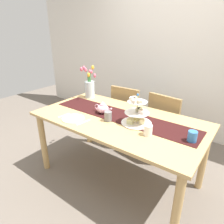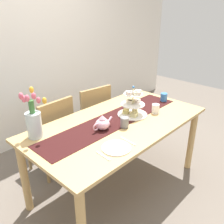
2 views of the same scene
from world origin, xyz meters
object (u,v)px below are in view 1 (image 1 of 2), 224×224
at_px(tulip_vase, 90,87).
at_px(mug_white_text, 148,130).
at_px(dinner_plate_left, 73,119).
at_px(mug_orange, 192,136).
at_px(dining_table, 118,127).
at_px(teapot, 103,108).
at_px(fork_left, 64,115).
at_px(mug_grey, 108,116).
at_px(knife_left, 83,122).
at_px(chair_right, 167,124).
at_px(chair_left, 128,113).
at_px(tiered_cake_stand, 137,113).

distance_m(tulip_vase, mug_white_text, 1.20).
relative_size(dinner_plate_left, mug_orange, 2.42).
xyz_separation_m(dining_table, dinner_plate_left, (-0.36, -0.30, 0.11)).
bearing_deg(teapot, mug_white_text, -12.81).
bearing_deg(mug_white_text, tulip_vase, 157.40).
distance_m(fork_left, mug_grey, 0.50).
bearing_deg(dining_table, fork_left, -149.04).
bearing_deg(knife_left, chair_right, 64.09).
height_order(teapot, fork_left, teapot).
relative_size(fork_left, mug_grey, 1.58).
distance_m(fork_left, mug_white_text, 0.93).
distance_m(dining_table, chair_left, 0.78).
height_order(chair_left, mug_orange, chair_left).
xyz_separation_m(tiered_cake_stand, fork_left, (-0.72, -0.30, -0.10)).
relative_size(fork_left, mug_white_text, 1.58).
xyz_separation_m(chair_left, knife_left, (0.09, -1.00, 0.27)).
bearing_deg(tiered_cake_stand, tulip_vase, 160.72).
relative_size(dining_table, mug_orange, 18.72).
distance_m(tiered_cake_stand, mug_orange, 0.55).
height_order(fork_left, mug_orange, mug_orange).
bearing_deg(dinner_plate_left, chair_left, 87.06).
distance_m(teapot, tulip_vase, 0.58).
bearing_deg(mug_white_text, fork_left, -170.11).
bearing_deg(tiered_cake_stand, dinner_plate_left, -152.15).
height_order(chair_left, teapot, same).
height_order(tiered_cake_stand, knife_left, tiered_cake_stand).
height_order(tiered_cake_stand, mug_white_text, tiered_cake_stand).
xyz_separation_m(dining_table, fork_left, (-0.50, -0.30, 0.10)).
bearing_deg(chair_right, tiered_cake_stand, -94.59).
distance_m(chair_right, dinner_plate_left, 1.21).
bearing_deg(chair_right, dinner_plate_left, -122.26).
distance_m(chair_left, knife_left, 1.04).
height_order(mug_grey, mug_white_text, mug_grey).
xyz_separation_m(mug_grey, mug_white_text, (0.46, -0.02, -0.00)).
height_order(dinner_plate_left, mug_grey, mug_grey).
bearing_deg(mug_orange, chair_left, 145.96).
height_order(dinner_plate_left, mug_white_text, mug_white_text).
xyz_separation_m(tiered_cake_stand, mug_orange, (0.54, -0.03, -0.06)).
relative_size(dining_table, dinner_plate_left, 7.73).
bearing_deg(mug_white_text, dinner_plate_left, -168.31).
xyz_separation_m(chair_left, mug_grey, (0.26, -0.81, 0.32)).
xyz_separation_m(tulip_vase, mug_orange, (1.45, -0.34, -0.10)).
bearing_deg(mug_orange, knife_left, -164.03).
relative_size(chair_left, tiered_cake_stand, 2.99).
xyz_separation_m(tiered_cake_stand, teapot, (-0.43, -0.00, -0.05)).
bearing_deg(tulip_vase, mug_grey, -33.97).
relative_size(teapot, fork_left, 1.59).
bearing_deg(fork_left, dining_table, 30.96).
bearing_deg(mug_grey, mug_orange, 6.61).
bearing_deg(mug_white_text, teapot, 167.19).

